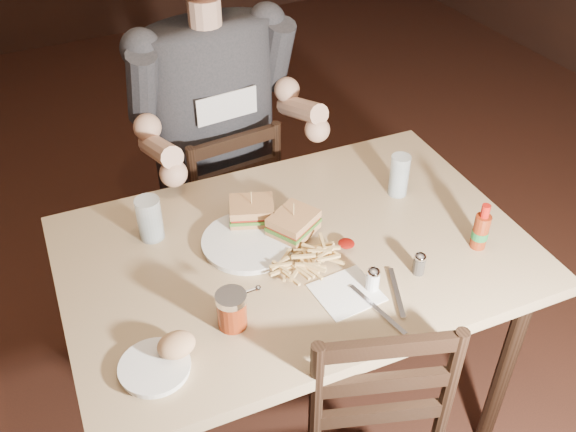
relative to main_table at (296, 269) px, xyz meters
name	(u,v)px	position (x,y,z in m)	size (l,w,h in m)	color
room_shell	(249,19)	(-0.07, 0.10, 0.71)	(7.00, 7.00, 7.00)	black
main_table	(296,269)	(0.00, 0.00, 0.00)	(1.31, 0.91, 0.77)	tan
chair_far	(220,208)	(0.02, 0.70, -0.27)	(0.39, 0.43, 0.84)	black
diner	(216,90)	(0.03, 0.64, 0.26)	(0.60, 0.47, 1.03)	#312F35
dinner_plate	(248,243)	(-0.11, 0.07, 0.08)	(0.25, 0.25, 0.01)	white
sandwich_left	(252,205)	(-0.06, 0.16, 0.14)	(0.12, 0.10, 0.10)	tan
sandwich_right	(294,217)	(0.02, 0.05, 0.14)	(0.13, 0.10, 0.11)	tan
fries_pile	(306,260)	(-0.01, -0.09, 0.11)	(0.23, 0.16, 0.04)	#E6BB6E
ketchup_dollop	(346,243)	(0.12, -0.06, 0.10)	(0.05, 0.05, 0.01)	maroon
glass_left	(150,219)	(-0.34, 0.23, 0.14)	(0.07, 0.07, 0.13)	silver
glass_right	(399,175)	(0.40, 0.09, 0.14)	(0.06, 0.06, 0.13)	silver
hot_sauce	(482,226)	(0.46, -0.21, 0.15)	(0.04, 0.04, 0.14)	maroon
salt_shaker	(373,280)	(0.10, -0.23, 0.11)	(0.03, 0.03, 0.06)	white
pepper_shaker	(419,264)	(0.25, -0.23, 0.11)	(0.03, 0.03, 0.06)	#38332D
syrup_dispenser	(232,310)	(-0.26, -0.18, 0.13)	(0.08, 0.08, 0.10)	maroon
napkin	(347,292)	(0.04, -0.21, 0.08)	(0.16, 0.15, 0.00)	white
knife	(377,309)	(0.07, -0.30, 0.08)	(0.01, 0.20, 0.00)	silver
fork	(397,292)	(0.15, -0.27, 0.08)	(0.01, 0.18, 0.01)	silver
side_plate	(155,368)	(-0.47, -0.23, 0.08)	(0.16, 0.16, 0.01)	white
bread_roll	(176,345)	(-0.41, -0.21, 0.11)	(0.09, 0.07, 0.05)	tan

